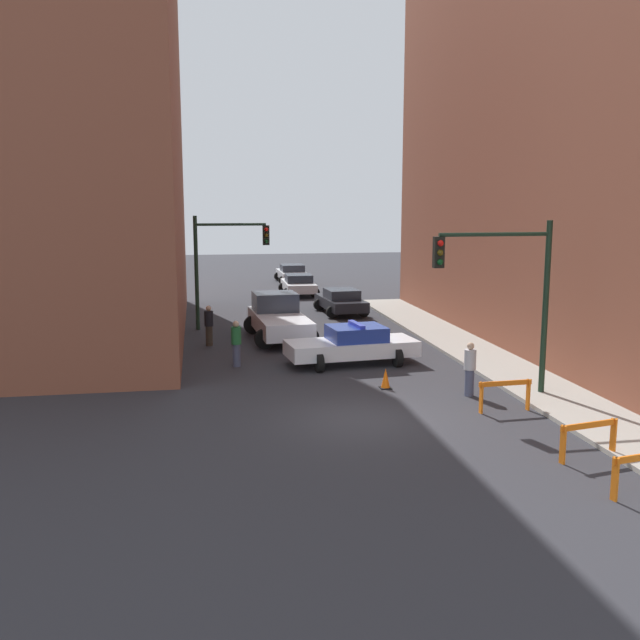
# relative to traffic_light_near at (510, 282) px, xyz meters

# --- Properties ---
(ground_plane) EXTENTS (120.00, 120.00, 0.00)m
(ground_plane) POSITION_rel_traffic_light_near_xyz_m (-4.73, -1.40, -3.53)
(ground_plane) COLOR #2D2D33
(sidewalk_right) EXTENTS (2.40, 44.00, 0.12)m
(sidewalk_right) POSITION_rel_traffic_light_near_xyz_m (1.47, -1.40, -3.47)
(sidewalk_right) COLOR #9E998E
(sidewalk_right) RESTS_ON ground_plane
(building_corner_left) EXTENTS (14.00, 20.00, 23.18)m
(building_corner_left) POSITION_rel_traffic_light_near_xyz_m (-16.73, 12.60, 8.06)
(building_corner_left) COLOR brown
(building_corner_left) RESTS_ON ground_plane
(traffic_light_near) EXTENTS (3.64, 0.35, 5.20)m
(traffic_light_near) POSITION_rel_traffic_light_near_xyz_m (0.00, 0.00, 0.00)
(traffic_light_near) COLOR black
(traffic_light_near) RESTS_ON sidewalk_right
(traffic_light_far) EXTENTS (3.44, 0.35, 5.20)m
(traffic_light_far) POSITION_rel_traffic_light_near_xyz_m (-8.03, 13.18, -0.13)
(traffic_light_far) COLOR black
(traffic_light_far) RESTS_ON ground_plane
(police_car) EXTENTS (4.87, 2.68, 1.52)m
(police_car) POSITION_rel_traffic_light_near_xyz_m (-3.61, 5.10, -2.81)
(police_car) COLOR white
(police_car) RESTS_ON ground_plane
(white_truck) EXTENTS (2.85, 5.51, 1.90)m
(white_truck) POSITION_rel_traffic_light_near_xyz_m (-5.72, 10.31, -2.62)
(white_truck) COLOR silver
(white_truck) RESTS_ON ground_plane
(parked_car_near) EXTENTS (2.49, 4.42, 1.31)m
(parked_car_near) POSITION_rel_traffic_light_near_xyz_m (-1.71, 16.56, -2.86)
(parked_car_near) COLOR black
(parked_car_near) RESTS_ON ground_plane
(parked_car_mid) EXTENTS (2.33, 4.33, 1.31)m
(parked_car_mid) POSITION_rel_traffic_light_near_xyz_m (-2.85, 24.28, -2.86)
(parked_car_mid) COLOR silver
(parked_car_mid) RESTS_ON ground_plane
(parked_car_far) EXTENTS (2.30, 4.32, 1.31)m
(parked_car_far) POSITION_rel_traffic_light_near_xyz_m (-2.34, 31.12, -2.86)
(parked_car_far) COLOR silver
(parked_car_far) RESTS_ON ground_plane
(pedestrian_crossing) EXTENTS (0.51, 0.51, 1.66)m
(pedestrian_crossing) POSITION_rel_traffic_light_near_xyz_m (-7.79, 5.46, -2.67)
(pedestrian_crossing) COLOR #474C66
(pedestrian_crossing) RESTS_ON ground_plane
(pedestrian_corner) EXTENTS (0.39, 0.39, 1.66)m
(pedestrian_corner) POSITION_rel_traffic_light_near_xyz_m (-8.69, 9.34, -2.67)
(pedestrian_corner) COLOR #382D23
(pedestrian_corner) RESTS_ON ground_plane
(pedestrian_sidewalk) EXTENTS (0.44, 0.44, 1.66)m
(pedestrian_sidewalk) POSITION_rel_traffic_light_near_xyz_m (-1.01, 0.35, -2.67)
(pedestrian_sidewalk) COLOR #474C66
(pedestrian_sidewalk) RESTS_ON ground_plane
(barrier_mid) EXTENTS (1.58, 0.44, 0.90)m
(barrier_mid) POSITION_rel_traffic_light_near_xyz_m (-0.36, -5.28, -2.91)
(barrier_mid) COLOR orange
(barrier_mid) RESTS_ON ground_plane
(barrier_back) EXTENTS (1.60, 0.24, 0.90)m
(barrier_back) POSITION_rel_traffic_light_near_xyz_m (-0.66, -1.41, -2.91)
(barrier_back) COLOR orange
(barrier_back) RESTS_ON ground_plane
(traffic_cone) EXTENTS (0.36, 0.36, 0.66)m
(traffic_cone) POSITION_rel_traffic_light_near_xyz_m (-3.31, 1.61, -3.21)
(traffic_cone) COLOR black
(traffic_cone) RESTS_ON ground_plane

